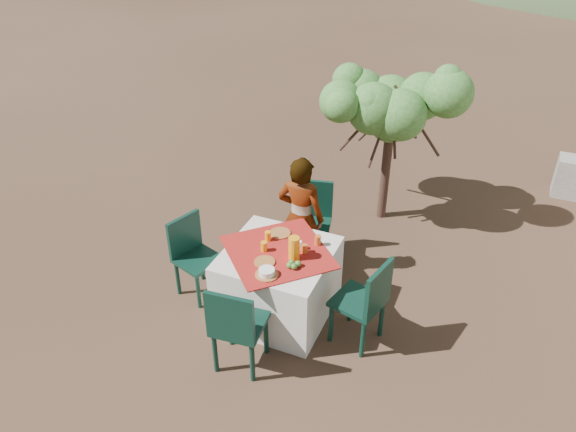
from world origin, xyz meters
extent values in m
plane|color=#362418|center=(0.00, 0.00, 0.00)|extent=(160.00, 160.00, 0.00)
cube|color=white|center=(-0.21, -0.36, 0.38)|extent=(1.02, 1.02, 0.75)
cube|color=#A6181D|center=(-0.21, -0.36, 0.76)|extent=(1.30, 1.30, 0.01)
cylinder|color=black|center=(-0.37, 0.40, 0.23)|extent=(0.05, 0.05, 0.46)
cylinder|color=black|center=(-0.03, 0.48, 0.23)|extent=(0.05, 0.05, 0.46)
cylinder|color=black|center=(-0.45, 0.74, 0.23)|extent=(0.05, 0.05, 0.46)
cylinder|color=black|center=(-0.11, 0.82, 0.23)|extent=(0.05, 0.05, 0.46)
cube|color=black|center=(-0.24, 0.61, 0.46)|extent=(0.52, 0.52, 0.04)
cube|color=black|center=(-0.28, 0.80, 0.71)|extent=(0.43, 0.14, 0.45)
cylinder|color=black|center=(-0.09, -0.93, 0.24)|extent=(0.05, 0.05, 0.47)
cylinder|color=black|center=(-0.44, -0.96, 0.24)|extent=(0.05, 0.05, 0.47)
cylinder|color=black|center=(-0.05, -1.28, 0.24)|extent=(0.05, 0.05, 0.47)
cylinder|color=black|center=(-0.41, -1.32, 0.24)|extent=(0.05, 0.05, 0.47)
cube|color=black|center=(-0.25, -1.12, 0.47)|extent=(0.48, 0.48, 0.04)
cube|color=black|center=(-0.23, -1.32, 0.72)|extent=(0.44, 0.08, 0.46)
cylinder|color=black|center=(-0.99, -0.63, 0.22)|extent=(0.04, 0.04, 0.44)
cylinder|color=black|center=(-0.89, -0.32, 0.22)|extent=(0.04, 0.04, 0.44)
cylinder|color=black|center=(-1.31, -0.53, 0.22)|extent=(0.04, 0.04, 0.44)
cylinder|color=black|center=(-1.20, -0.21, 0.22)|extent=(0.04, 0.04, 0.44)
cube|color=black|center=(-1.10, -0.42, 0.44)|extent=(0.52, 0.52, 0.04)
cube|color=black|center=(-1.27, -0.36, 0.68)|extent=(0.17, 0.40, 0.43)
cylinder|color=black|center=(0.50, -0.20, 0.23)|extent=(0.05, 0.05, 0.47)
cylinder|color=black|center=(0.42, -0.54, 0.23)|extent=(0.05, 0.05, 0.47)
cylinder|color=black|center=(0.85, -0.28, 0.23)|extent=(0.05, 0.05, 0.47)
cylinder|color=black|center=(0.76, -0.62, 0.23)|extent=(0.05, 0.05, 0.47)
cube|color=black|center=(0.63, -0.41, 0.47)|extent=(0.53, 0.53, 0.04)
cube|color=black|center=(0.82, -0.46, 0.72)|extent=(0.14, 0.43, 0.46)
imported|color=#8C6651|center=(-0.26, 0.35, 0.72)|extent=(0.53, 0.35, 1.43)
cylinder|color=#3E281F|center=(0.28, 1.85, 0.68)|extent=(0.12, 0.12, 1.35)
sphere|color=#2B6525|center=(0.28, 1.85, 1.35)|extent=(0.58, 0.58, 0.58)
sphere|color=#2B6525|center=(0.81, 1.85, 1.50)|extent=(0.54, 0.54, 0.54)
sphere|color=#2B6525|center=(-0.21, 1.94, 1.45)|extent=(0.50, 0.50, 0.50)
sphere|color=#2B6525|center=(0.37, 2.38, 1.55)|extent=(0.52, 0.52, 0.52)
sphere|color=#2B6525|center=(0.32, 1.36, 1.40)|extent=(0.46, 0.46, 0.46)
cylinder|color=brown|center=(-0.32, -0.07, 0.77)|extent=(0.22, 0.22, 0.01)
cylinder|color=brown|center=(-0.26, -0.57, 0.77)|extent=(0.20, 0.20, 0.01)
cylinder|color=orange|center=(-0.38, -0.22, 0.81)|extent=(0.06, 0.06, 0.10)
cylinder|color=orange|center=(-0.34, -0.40, 0.81)|extent=(0.06, 0.06, 0.10)
cylinder|color=orange|center=(-0.03, -0.39, 0.88)|extent=(0.11, 0.11, 0.24)
cylinder|color=brown|center=(-0.16, -0.73, 0.77)|extent=(0.22, 0.22, 0.01)
cylinder|color=white|center=(-0.16, -0.73, 0.80)|extent=(0.15, 0.15, 0.06)
cylinder|color=#C95D23|center=(0.03, -0.27, 0.81)|extent=(0.06, 0.06, 0.09)
cylinder|color=#C95D23|center=(0.10, -0.09, 0.81)|extent=(0.06, 0.06, 0.10)
cube|color=white|center=(-0.05, -0.25, 0.81)|extent=(0.08, 0.07, 0.09)
sphere|color=#47792C|center=(-0.01, -0.50, 0.79)|extent=(0.06, 0.06, 0.06)
sphere|color=#47792C|center=(0.05, -0.50, 0.79)|extent=(0.06, 0.06, 0.06)
sphere|color=#47792C|center=(0.04, -0.55, 0.79)|extent=(0.06, 0.06, 0.06)
sphere|color=#47792C|center=(-0.01, -0.55, 0.79)|extent=(0.06, 0.06, 0.06)
camera|label=1|loc=(1.60, -4.34, 3.99)|focal=35.00mm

